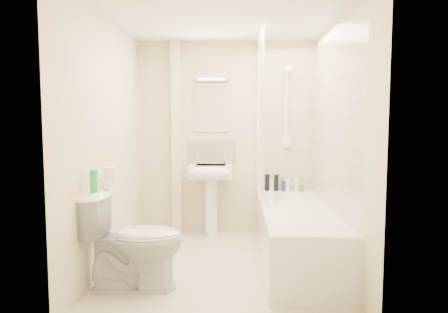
{
  "coord_description": "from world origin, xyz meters",
  "views": [
    {
      "loc": [
        0.18,
        -3.78,
        1.41
      ],
      "look_at": [
        0.01,
        0.2,
        1.06
      ],
      "focal_mm": 32.0,
      "sensor_mm": 36.0,
      "label": 1
    }
  ],
  "objects": [
    {
      "name": "floor",
      "position": [
        0.0,
        0.0,
        0.0
      ],
      "size": [
        2.5,
        2.5,
        0.0
      ],
      "primitive_type": "plane",
      "color": "beige",
      "rests_on": "ground"
    },
    {
      "name": "wall_back",
      "position": [
        0.0,
        1.25,
        1.2
      ],
      "size": [
        2.2,
        0.02,
        2.4
      ],
      "primitive_type": "cube",
      "color": "beige",
      "rests_on": "ground"
    },
    {
      "name": "wall_left",
      "position": [
        -1.1,
        0.0,
        1.2
      ],
      "size": [
        0.02,
        2.5,
        2.4
      ],
      "primitive_type": "cube",
      "color": "beige",
      "rests_on": "ground"
    },
    {
      "name": "wall_right",
      "position": [
        1.1,
        0.0,
        1.2
      ],
      "size": [
        0.02,
        2.5,
        2.4
      ],
      "primitive_type": "cube",
      "color": "beige",
      "rests_on": "ground"
    },
    {
      "name": "ceiling",
      "position": [
        0.0,
        0.0,
        2.4
      ],
      "size": [
        2.2,
        2.5,
        0.02
      ],
      "primitive_type": "cube",
      "color": "white",
      "rests_on": "wall_back"
    },
    {
      "name": "tile_back",
      "position": [
        0.75,
        1.24,
        1.42
      ],
      "size": [
        0.7,
        0.01,
        1.75
      ],
      "primitive_type": "cube",
      "color": "beige",
      "rests_on": "wall_back"
    },
    {
      "name": "tile_right",
      "position": [
        1.09,
        0.2,
        1.42
      ],
      "size": [
        0.01,
        2.1,
        1.75
      ],
      "primitive_type": "cube",
      "color": "beige",
      "rests_on": "wall_right"
    },
    {
      "name": "pipe_boxing",
      "position": [
        -0.62,
        1.19,
        1.2
      ],
      "size": [
        0.12,
        0.12,
        2.4
      ],
      "primitive_type": "cube",
      "color": "beige",
      "rests_on": "ground"
    },
    {
      "name": "splashback",
      "position": [
        -0.18,
        1.24,
        1.03
      ],
      "size": [
        0.6,
        0.02,
        0.3
      ],
      "primitive_type": "cube",
      "color": "beige",
      "rests_on": "wall_back"
    },
    {
      "name": "mirror",
      "position": [
        -0.18,
        1.24,
        1.58
      ],
      "size": [
        0.46,
        0.01,
        0.6
      ],
      "primitive_type": "cube",
      "color": "white",
      "rests_on": "wall_back"
    },
    {
      "name": "strip_light",
      "position": [
        -0.18,
        1.22,
        1.95
      ],
      "size": [
        0.42,
        0.07,
        0.07
      ],
      "primitive_type": "cube",
      "color": "silver",
      "rests_on": "wall_back"
    },
    {
      "name": "bathtub",
      "position": [
        0.75,
        0.2,
        0.29
      ],
      "size": [
        0.7,
        2.1,
        0.55
      ],
      "color": "white",
      "rests_on": "ground"
    },
    {
      "name": "shower_screen",
      "position": [
        0.4,
        0.8,
        1.45
      ],
      "size": [
        0.04,
        0.92,
        1.8
      ],
      "color": "white",
      "rests_on": "bathtub"
    },
    {
      "name": "shower_fixture",
      "position": [
        0.75,
        1.19,
        1.55
      ],
      "size": [
        0.1,
        0.16,
        0.99
      ],
      "color": "white",
      "rests_on": "wall_back"
    },
    {
      "name": "pedestal_sink",
      "position": [
        -0.18,
        1.01,
        0.71
      ],
      "size": [
        0.52,
        0.48,
        1.01
      ],
      "color": "white",
      "rests_on": "ground"
    },
    {
      "name": "bottle_black_a",
      "position": [
        0.51,
        1.16,
        0.65
      ],
      "size": [
        0.06,
        0.06,
        0.21
      ],
      "primitive_type": "cylinder",
      "color": "black",
      "rests_on": "bathtub"
    },
    {
      "name": "bottle_white_a",
      "position": [
        0.57,
        1.16,
        0.62
      ],
      "size": [
        0.06,
        0.06,
        0.14
      ],
      "primitive_type": "cylinder",
      "color": "silver",
      "rests_on": "bathtub"
    },
    {
      "name": "bottle_black_b",
      "position": [
        0.63,
        1.16,
        0.65
      ],
      "size": [
        0.05,
        0.05,
        0.2
      ],
      "primitive_type": "cylinder",
      "color": "black",
      "rests_on": "bathtub"
    },
    {
      "name": "bottle_blue",
      "position": [
        0.72,
        1.16,
        0.61
      ],
      "size": [
        0.05,
        0.05,
        0.13
      ],
      "primitive_type": "cylinder",
      "color": "navy",
      "rests_on": "bathtub"
    },
    {
      "name": "bottle_cream",
      "position": [
        0.76,
        1.16,
        0.63
      ],
      "size": [
        0.06,
        0.06,
        0.15
      ],
      "primitive_type": "cylinder",
      "color": "#F5E5BD",
      "rests_on": "bathtub"
    },
    {
      "name": "bottle_white_b",
      "position": [
        0.88,
        1.16,
        0.63
      ],
      "size": [
        0.06,
        0.06,
        0.15
      ],
      "primitive_type": "cylinder",
      "color": "silver",
      "rests_on": "bathtub"
    },
    {
      "name": "bottle_green",
      "position": [
        0.93,
        1.16,
        0.59
      ],
      "size": [
        0.07,
        0.07,
        0.08
      ],
      "primitive_type": "cylinder",
      "color": "green",
      "rests_on": "bathtub"
    },
    {
      "name": "toilet",
      "position": [
        -0.72,
        -0.53,
        0.42
      ],
      "size": [
        0.55,
        0.87,
        0.84
      ],
      "primitive_type": "imported",
      "rotation": [
        0.0,
        0.0,
        1.62
      ],
      "color": "white",
      "rests_on": "ground"
    },
    {
      "name": "toilet_roll_lower",
      "position": [
        -0.97,
        -0.45,
        0.88
      ],
      "size": [
        0.12,
        0.12,
        0.09
      ],
      "primitive_type": "cylinder",
      "color": "white",
      "rests_on": "toilet"
    },
    {
      "name": "toilet_roll_upper",
      "position": [
        -0.94,
        -0.43,
        0.97
      ],
      "size": [
        0.12,
        0.12,
        0.09
      ],
      "primitive_type": "cylinder",
      "color": "white",
      "rests_on": "toilet_roll_lower"
    },
    {
      "name": "green_bottle",
      "position": [
        -1.0,
        -0.64,
        0.93
      ],
      "size": [
        0.06,
        0.06,
        0.18
      ],
      "primitive_type": "cylinder",
      "color": "green",
      "rests_on": "toilet"
    }
  ]
}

